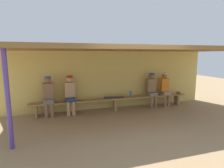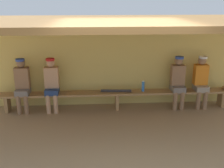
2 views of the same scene
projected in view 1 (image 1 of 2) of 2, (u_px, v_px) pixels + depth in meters
ground_plane at (130, 124)px, 5.47m from camera, size 24.00×24.00×0.00m
back_wall at (111, 80)px, 7.19m from camera, size 8.00×0.20×2.20m
dugout_roof at (123, 49)px, 5.78m from camera, size 8.00×2.80×0.12m
support_post at (8, 101)px, 3.90m from camera, size 0.10×0.10×2.20m
bench at (114, 100)px, 6.88m from camera, size 6.00×0.36×0.46m
player_in_white at (165, 88)px, 7.45m from camera, size 0.34×0.42×1.34m
player_in_red at (70, 93)px, 6.36m from camera, size 0.34×0.42×1.34m
player_near_post at (152, 88)px, 7.27m from camera, size 0.34×0.42×1.34m
player_in_blue at (48, 94)px, 6.15m from camera, size 0.34×0.42×1.34m
water_bottle_orange at (131, 93)px, 7.04m from camera, size 0.07×0.07×0.28m
baseball_glove_dark_brown at (179, 92)px, 7.66m from camera, size 0.27×0.29×0.09m
baseball_bat at (114, 97)px, 6.85m from camera, size 0.78×0.13×0.07m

